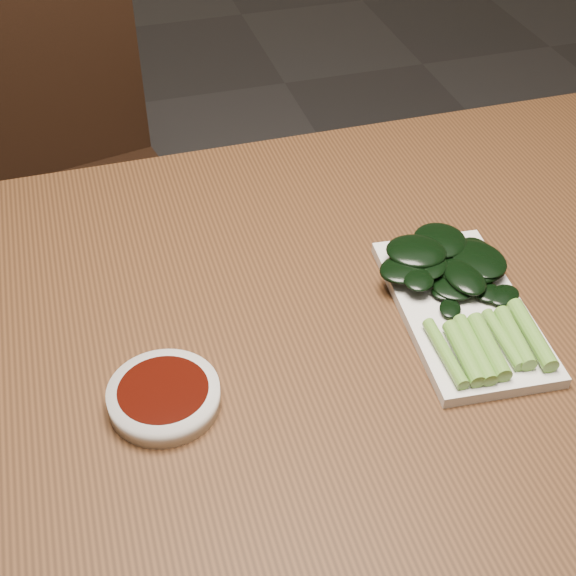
% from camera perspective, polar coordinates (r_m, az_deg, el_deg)
% --- Properties ---
extents(table, '(1.40, 0.80, 0.75)m').
position_cam_1_polar(table, '(0.97, 1.38, -5.36)').
color(table, '#452813').
rests_on(table, ground).
extents(chair_far, '(0.53, 0.53, 0.89)m').
position_cam_1_polar(chair_far, '(1.68, -15.60, 7.14)').
color(chair_far, black).
rests_on(chair_far, ground).
extents(sauce_bowl, '(0.12, 0.12, 0.02)m').
position_cam_1_polar(sauce_bowl, '(0.84, -8.81, -7.62)').
color(sauce_bowl, silver).
rests_on(sauce_bowl, table).
extents(serving_plate, '(0.16, 0.28, 0.01)m').
position_cam_1_polar(serving_plate, '(0.95, 12.25, -1.49)').
color(serving_plate, silver).
rests_on(serving_plate, table).
extents(gai_lan, '(0.17, 0.26, 0.03)m').
position_cam_1_polar(gai_lan, '(0.96, 11.97, 0.51)').
color(gai_lan, '#639834').
rests_on(gai_lan, serving_plate).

